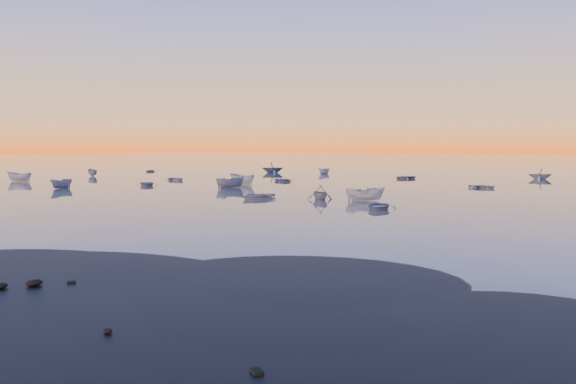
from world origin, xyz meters
The scene contains 6 objects.
ground centered at (0.00, 100.00, 0.00)m, with size 600.00×600.00×0.00m, color #6C635A.
mud_lobes centered at (0.00, -1.00, 0.01)m, with size 140.00×6.00×0.07m, color black, non-canonical shape.
moored_fleet centered at (0.00, 53.00, 0.00)m, with size 124.00×58.00×1.20m, color #BBBBB7, non-canonical shape.
boat_near_left centered at (-26.25, 38.13, 0.00)m, with size 3.80×1.58×0.95m, color slate.
boat_near_center centered at (6.77, 32.54, 0.00)m, with size 3.81×1.61×1.32m, color #BBBBB7.
boat_near_right centered at (2.31, 31.81, 0.00)m, with size 3.21×1.44×1.12m, color slate.
Camera 1 is at (25.90, -18.73, 5.30)m, focal length 35.00 mm.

